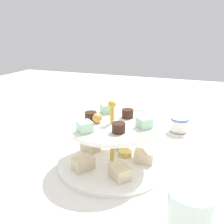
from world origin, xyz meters
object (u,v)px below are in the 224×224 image
(tiered_serving_stand, at_px, (112,146))
(water_glass_short_left, at_px, (135,116))
(water_glass_tall_right, at_px, (189,224))
(teacup_with_saucer, at_px, (179,125))

(tiered_serving_stand, distance_m, water_glass_short_left, 0.29)
(tiered_serving_stand, bearing_deg, water_glass_tall_right, -136.97)
(water_glass_short_left, distance_m, teacup_with_saucer, 0.16)
(teacup_with_saucer, bearing_deg, tiered_serving_stand, 151.90)
(water_glass_tall_right, distance_m, teacup_with_saucer, 0.48)
(water_glass_short_left, bearing_deg, water_glass_tall_right, -156.98)
(water_glass_tall_right, xyz_separation_m, teacup_with_saucer, (0.47, 0.05, -0.03))
(water_glass_tall_right, distance_m, water_glass_short_left, 0.54)
(tiered_serving_stand, xyz_separation_m, teacup_with_saucer, (0.27, -0.14, -0.03))
(water_glass_tall_right, bearing_deg, water_glass_short_left, 23.02)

